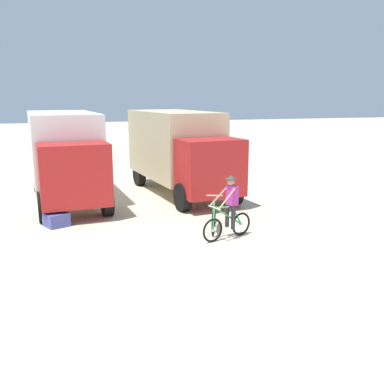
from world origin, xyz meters
TOP-DOWN VIEW (x-y plane):
  - ground_plane at (0.00, 0.00)m, footprint 120.00×120.00m
  - box_truck_white_box at (-3.36, 7.83)m, footprint 2.89×6.91m
  - box_truck_tan_camper at (1.12, 7.87)m, footprint 3.23×7.00m
  - cyclist_orange_shirt at (0.93, 1.78)m, footprint 1.65×0.72m
  - bicycle_spare at (0.80, 2.69)m, footprint 0.77×1.63m
  - supply_crate at (-3.78, 4.41)m, footprint 0.86×0.87m

SIDE VIEW (x-z plane):
  - ground_plane at x=0.00m, z-range 0.00..0.00m
  - supply_crate at x=-3.78m, z-range 0.00..0.42m
  - bicycle_spare at x=0.80m, z-range -0.09..0.88m
  - cyclist_orange_shirt at x=0.93m, z-range -0.06..1.76m
  - box_truck_white_box at x=-3.36m, z-range 0.20..3.55m
  - box_truck_tan_camper at x=1.12m, z-range 0.20..3.55m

